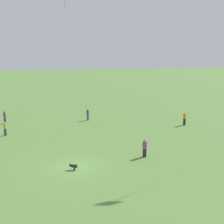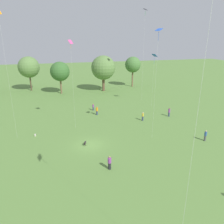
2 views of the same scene
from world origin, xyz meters
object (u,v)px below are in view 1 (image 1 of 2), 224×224
Objects in this scene: person_1 at (185,119)px; dog_0 at (73,166)px; kite_3 at (65,2)px; person_2 at (5,117)px; person_9 at (88,114)px; person_7 at (145,148)px; person_4 at (5,129)px.

dog_0 is at bearing -63.18° from person_1.
kite_3 is (-1.92, 16.17, 14.76)m from person_1.
person_1 is 1.01× the size of person_2.
dog_0 is (-18.58, 3.74, -0.52)m from person_9.
person_1 is 21.01m from dog_0.
person_7 is 7.52m from dog_0.
person_9 is (5.66, 12.82, -0.03)m from person_1.
kite_3 reaches higher than person_4.
person_4 is 12.50m from person_9.
kite_3 reaches higher than person_7.
person_7 is (-11.01, 9.31, -0.03)m from person_1.
person_9 is 2.38× the size of dog_0.
person_7 reaches higher than dog_0.
kite_3 is (-7.58, 3.35, 14.80)m from person_9.
kite_3 is at bearing -80.32° from person_7.
person_2 is at bearing 153.31° from kite_3.
kite_3 reaches higher than person_1.
kite_3 is at bearing 19.70° from dog_0.
person_7 is 0.11× the size of kite_3.
person_4 is at bearing 77.53° from person_2.
kite_3 is 18.86m from dog_0.
dog_0 is (-1.91, 7.25, -0.52)m from person_7.
person_1 is 21.98m from kite_3.
person_2 is at bearing -66.64° from person_9.
person_7 is at bearing -51.35° from person_1.
person_2 reaches higher than person_7.
kite_3 is at bearing -94.37° from person_1.
person_1 is 2.50× the size of dog_0.
person_1 is 14.42m from person_7.
person_7 is (-17.01, -15.31, -0.03)m from person_2.
person_1 reaches higher than person_2.
person_4 is 14.60m from dog_0.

